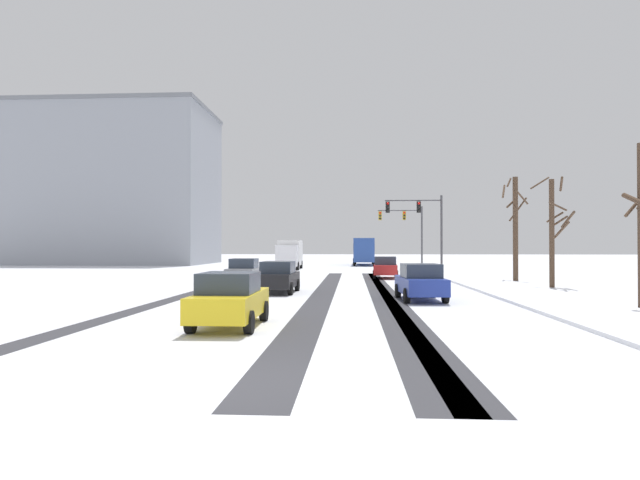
{
  "coord_description": "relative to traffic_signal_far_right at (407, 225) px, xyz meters",
  "views": [
    {
      "loc": [
        2.06,
        -9.26,
        2.39
      ],
      "look_at": [
        0.0,
        25.14,
        2.8
      ],
      "focal_mm": 29.85,
      "sensor_mm": 36.0,
      "label": 1
    }
  ],
  "objects": [
    {
      "name": "wheel_track_right_lane",
      "position": [
        -4.24,
        -27.93,
        -4.57
      ],
      "size": [
        1.05,
        39.5,
        0.01
      ],
      "primitive_type": "cube",
      "color": "#38383D",
      "rests_on": "ground"
    },
    {
      "name": "car_yellow_cab_fifth",
      "position": [
        -9.27,
        -39.57,
        -3.76
      ],
      "size": [
        1.85,
        4.11,
        1.62
      ],
      "color": "yellow",
      "rests_on": "ground"
    },
    {
      "name": "car_grey_second",
      "position": [
        -12.45,
        -21.87,
        -3.76
      ],
      "size": [
        1.87,
        4.12,
        1.62
      ],
      "color": "slate",
      "rests_on": "ground"
    },
    {
      "name": "wheel_track_left_lane",
      "position": [
        -13.72,
        -27.93,
        -4.57
      ],
      "size": [
        0.86,
        39.5,
        0.01
      ],
      "primitive_type": "cube",
      "color": "#38383D",
      "rests_on": "ground"
    },
    {
      "name": "traffic_signal_near_right",
      "position": [
        -0.01,
        -12.01,
        0.0
      ],
      "size": [
        4.62,
        0.4,
        6.5
      ],
      "color": "#47474C",
      "rests_on": "ground"
    },
    {
      "name": "bus_oncoming",
      "position": [
        -4.1,
        13.39,
        -2.59
      ],
      "size": [
        2.85,
        11.05,
        3.38
      ],
      "color": "#284793",
      "rests_on": "ground"
    },
    {
      "name": "ground_plane",
      "position": [
        -7.72,
        -45.88,
        -4.58
      ],
      "size": [
        300.0,
        300.0,
        0.0
      ],
      "primitive_type": "plane",
      "color": "silver"
    },
    {
      "name": "wheel_track_oncoming",
      "position": [
        -7.09,
        -27.93,
        -4.57
      ],
      "size": [
        1.13,
        39.5,
        0.01
      ],
      "primitive_type": "cube",
      "color": "#38383D",
      "rests_on": "ground"
    },
    {
      "name": "sidewalk_kerb_right",
      "position": [
        2.94,
        -29.72,
        -4.52
      ],
      "size": [
        4.0,
        39.5,
        0.12
      ],
      "primitive_type": "cube",
      "color": "white",
      "rests_on": "ground"
    },
    {
      "name": "box_truck_delivery",
      "position": [
        -12.11,
        -0.18,
        -2.94
      ],
      "size": [
        2.42,
        7.44,
        3.02
      ],
      "color": "silver",
      "rests_on": "ground"
    },
    {
      "name": "car_red_lead",
      "position": [
        -3.15,
        -15.15,
        -3.76
      ],
      "size": [
        2.01,
        4.19,
        1.62
      ],
      "color": "red",
      "rests_on": "ground"
    },
    {
      "name": "bare_tree_sidewalk_mid",
      "position": [
        6.07,
        -23.5,
        -1.14
      ],
      "size": [
        2.15,
        2.12,
        6.58
      ],
      "color": "#4C3828",
      "rests_on": "ground"
    },
    {
      "name": "traffic_signal_far_right",
      "position": [
        0.0,
        0.0,
        0.0
      ],
      "size": [
        4.59,
        0.39,
        6.5
      ],
      "color": "#47474C",
      "rests_on": "ground"
    },
    {
      "name": "bare_tree_sidewalk_far",
      "position": [
        5.7,
        -17.45,
        -0.71
      ],
      "size": [
        1.96,
        1.9,
        7.23
      ],
      "color": "#4C3828",
      "rests_on": "ground"
    },
    {
      "name": "car_black_third",
      "position": [
        -9.43,
        -28.04,
        -3.76
      ],
      "size": [
        1.92,
        4.15,
        1.62
      ],
      "color": "black",
      "rests_on": "ground"
    },
    {
      "name": "office_building_far_left_block",
      "position": [
        -37.39,
        15.92,
        6.0
      ],
      "size": [
        24.66,
        15.64,
        21.14
      ],
      "color": "#9399A3",
      "rests_on": "ground"
    },
    {
      "name": "wheel_track_center",
      "position": [
        -3.81,
        -27.93,
        -4.57
      ],
      "size": [
        0.86,
        39.5,
        0.01
      ],
      "primitive_type": "cube",
      "color": "#38383D",
      "rests_on": "ground"
    },
    {
      "name": "car_blue_fourth",
      "position": [
        -2.63,
        -31.44,
        -3.76
      ],
      "size": [
        2.02,
        4.19,
        1.62
      ],
      "color": "#233899",
      "rests_on": "ground"
    }
  ]
}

